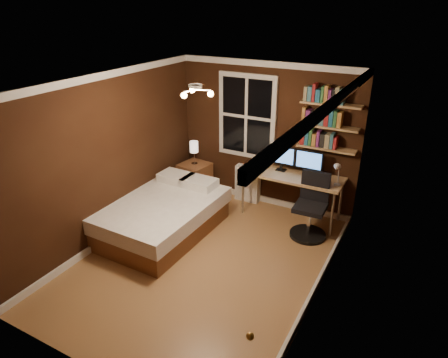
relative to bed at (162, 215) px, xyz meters
The scene contains 24 objects.
floor 1.09m from the bed, 20.16° to the right, with size 4.20×4.20×0.00m, color #9A653D.
wall_back 2.22m from the bed, 60.41° to the left, with size 3.20×0.04×2.50m, color black.
wall_left 1.20m from the bed, 149.42° to the right, with size 0.04×4.20×2.50m, color black.
wall_right 2.78m from the bed, ahead, with size 0.04×4.20×2.50m, color black.
ceiling 2.45m from the bed, 20.16° to the right, with size 3.20×4.20×0.02m, color white.
window 2.21m from the bed, 69.49° to the left, with size 1.06×0.06×1.46m, color silver.
door 3.29m from the bed, 36.58° to the right, with size 0.03×0.82×2.05m, color black, non-canonical shape.
door_knob 3.44m from the bed, 41.09° to the right, with size 0.06×0.06×0.06m, color gold.
ceiling_fixture 2.37m from the bed, 25.10° to the right, with size 0.44×0.44×0.18m, color beige, non-canonical shape.
bookshelf_lower 2.79m from the bed, 38.05° to the left, with size 0.92×0.22×0.03m, color tan.
books_row_lower 2.84m from the bed, 38.05° to the left, with size 0.54×0.16×0.23m, color maroon, non-canonical shape.
bookshelf_middle 2.93m from the bed, 38.05° to the left, with size 0.92×0.22×0.03m, color tan.
books_row_middle 2.99m from the bed, 38.05° to the left, with size 0.54×0.16×0.23m, color #1B597B, non-canonical shape.
bookshelf_upper 3.11m from the bed, 38.05° to the left, with size 0.92×0.22×0.03m, color tan.
books_row_upper 3.18m from the bed, 38.05° to the left, with size 0.60×0.16×0.23m, color #26592E, non-canonical shape.
bed is the anchor object (origin of this frame).
nightstand 1.40m from the bed, 100.44° to the left, with size 0.49×0.49×0.61m, color brown.
bedside_lamp 1.50m from the bed, 100.44° to the left, with size 0.15×0.15×0.43m, color #F3E2CC, non-canonical shape.
radiator 1.77m from the bed, 65.94° to the left, with size 0.45×0.16×0.67m, color silver.
desk 2.19m from the bed, 41.09° to the left, with size 1.64×0.61×0.78m.
monitor_left 2.15m from the bed, 47.12° to the left, with size 0.45×0.12×0.43m, color black, non-canonical shape.
monitor_right 2.47m from the bed, 38.98° to the left, with size 0.45×0.12×0.43m, color black, non-canonical shape.
desk_lamp 2.77m from the bed, 28.37° to the left, with size 0.14×0.32×0.44m, color silver, non-canonical shape.
office_chair 2.31m from the bed, 25.98° to the left, with size 0.56×0.56×1.02m.
Camera 1 is at (2.47, -3.98, 3.39)m, focal length 32.00 mm.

